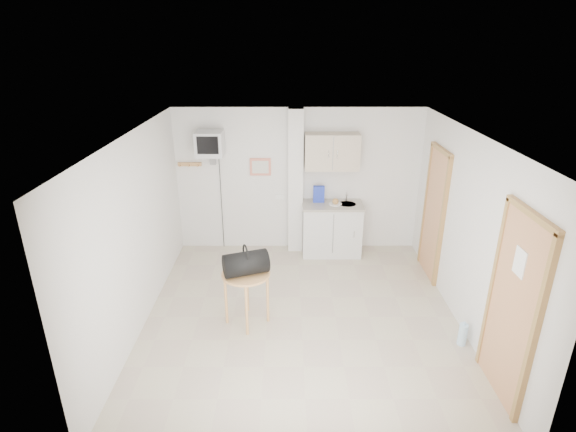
{
  "coord_description": "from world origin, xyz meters",
  "views": [
    {
      "loc": [
        -0.19,
        -5.18,
        3.57
      ],
      "look_at": [
        -0.18,
        0.6,
        1.25
      ],
      "focal_mm": 28.0,
      "sensor_mm": 36.0,
      "label": 1
    }
  ],
  "objects_px": {
    "crt_television": "(210,144)",
    "round_table": "(246,280)",
    "duffel_bag": "(246,263)",
    "water_bottle": "(463,334)"
  },
  "relations": [
    {
      "from": "round_table",
      "to": "duffel_bag",
      "type": "relative_size",
      "value": 1.19
    },
    {
      "from": "round_table",
      "to": "water_bottle",
      "type": "height_order",
      "value": "round_table"
    },
    {
      "from": "crt_television",
      "to": "round_table",
      "type": "relative_size",
      "value": 2.87
    },
    {
      "from": "crt_television",
      "to": "water_bottle",
      "type": "xyz_separation_m",
      "value": [
        3.43,
        -2.61,
        -1.79
      ]
    },
    {
      "from": "crt_television",
      "to": "duffel_bag",
      "type": "height_order",
      "value": "crt_television"
    },
    {
      "from": "round_table",
      "to": "water_bottle",
      "type": "xyz_separation_m",
      "value": [
        2.7,
        -0.48,
        -0.5
      ]
    },
    {
      "from": "duffel_bag",
      "to": "water_bottle",
      "type": "height_order",
      "value": "duffel_bag"
    },
    {
      "from": "duffel_bag",
      "to": "crt_television",
      "type": "bearing_deg",
      "value": 88.62
    },
    {
      "from": "crt_television",
      "to": "round_table",
      "type": "distance_m",
      "value": 2.59
    },
    {
      "from": "round_table",
      "to": "water_bottle",
      "type": "relative_size",
      "value": 2.3
    }
  ]
}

